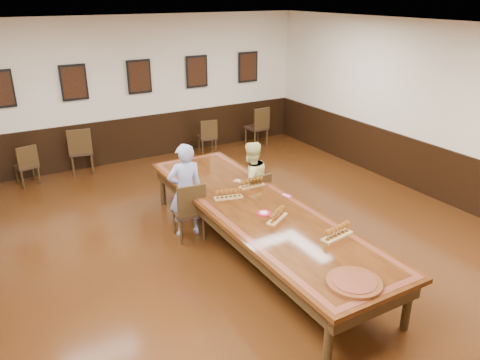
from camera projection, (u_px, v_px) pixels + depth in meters
floor at (257, 253)px, 7.06m from camera, size 8.00×10.00×0.02m
ceiling at (260, 30)px, 5.85m from camera, size 8.00×10.00×0.02m
wall_back at (139, 90)px, 10.47m from camera, size 8.00×0.02×3.20m
wall_right at (449, 115)px, 8.31m from camera, size 0.02×10.00×3.20m
chair_man at (188, 210)px, 7.32m from camera, size 0.50×0.54×0.96m
chair_woman at (254, 197)px, 7.87m from camera, size 0.45×0.48×0.88m
spare_chair_a at (26, 165)px, 9.37m from camera, size 0.48×0.51×0.85m
spare_chair_b at (81, 150)px, 9.96m from camera, size 0.56×0.59×1.01m
spare_chair_c at (207, 136)px, 11.20m from camera, size 0.48×0.50×0.85m
spare_chair_d at (256, 126)px, 11.74m from camera, size 0.51×0.55×1.00m
person_man at (185, 191)px, 7.30m from camera, size 0.60×0.43×1.53m
person_woman at (251, 181)px, 7.84m from camera, size 0.72×0.58×1.38m
pink_phone at (287, 196)px, 7.14m from camera, size 0.11×0.16×0.01m
wainscoting at (257, 223)px, 6.87m from camera, size 8.00×10.00×1.00m
conference_table at (257, 216)px, 6.82m from camera, size 1.40×5.00×0.76m
posters at (139, 77)px, 10.30m from camera, size 6.14×0.04×0.74m
flight_a at (228, 194)px, 7.02m from camera, size 0.45×0.24×0.16m
flight_b at (252, 183)px, 7.45m from camera, size 0.43×0.14×0.16m
flight_c at (277, 215)px, 6.37m from camera, size 0.43×0.32×0.16m
flight_d at (337, 232)px, 5.91m from camera, size 0.49×0.22×0.18m
red_plate_grp at (264, 213)px, 6.56m from camera, size 0.20×0.20×0.03m
carved_platter at (354, 282)px, 4.99m from camera, size 0.60×0.60×0.05m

